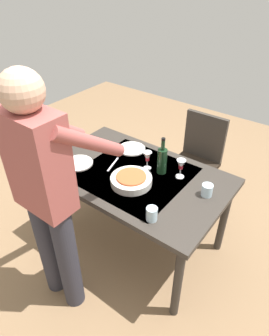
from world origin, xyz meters
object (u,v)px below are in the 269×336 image
object	(u,v)px
water_cup_near_right	(152,214)
water_cup_far_left	(207,190)
person_server	(47,192)
dining_table	(134,182)
wine_bottle	(162,160)
chair_near	(198,156)
serving_bowl_pasta	(131,180)
water_cup_near_left	(63,172)
dinner_plate_near	(132,149)
wine_glass_left	(147,157)
wine_glass_right	(181,165)
dinner_plate_far	(78,163)

from	to	relation	value
water_cup_near_right	water_cup_far_left	distance (m)	0.45
person_server	water_cup_far_left	xyz separation A→B (m)	(-0.66, -0.80, -0.18)
dining_table	wine_bottle	distance (m)	0.28
chair_near	water_cup_near_right	size ratio (longest dim) A/B	9.84
serving_bowl_pasta	water_cup_far_left	bearing A→B (deg)	-156.99
dining_table	water_cup_near_right	world-z (taller)	water_cup_near_right
dining_table	chair_near	distance (m)	0.84
water_cup_far_left	serving_bowl_pasta	xyz separation A→B (m)	(0.49, 0.21, -0.01)
water_cup_near_left	dinner_plate_near	distance (m)	0.64
chair_near	dining_table	bearing A→B (deg)	80.44
wine_bottle	wine_glass_left	distance (m)	0.12
water_cup_near_right	dinner_plate_near	world-z (taller)	water_cup_near_right
wine_bottle	water_cup_far_left	world-z (taller)	wine_bottle
person_server	water_cup_near_left	size ratio (longest dim) A/B	18.52
chair_near	wine_bottle	world-z (taller)	wine_bottle
dining_table	wine_glass_right	distance (m)	0.39
wine_bottle	serving_bowl_pasta	world-z (taller)	wine_bottle
person_server	wine_glass_right	xyz separation A→B (m)	(-0.40, -0.87, -0.12)
water_cup_near_left	dinner_plate_near	world-z (taller)	water_cup_near_left
person_server	water_cup_far_left	world-z (taller)	person_server
dining_table	wine_bottle	size ratio (longest dim) A/B	4.73
dining_table	person_server	bearing A→B (deg)	81.18
wine_bottle	wine_glass_right	bearing A→B (deg)	-167.82
dining_table	water_cup_near_left	world-z (taller)	water_cup_near_left
water_cup_near_right	wine_glass_right	bearing A→B (deg)	-80.49
water_cup_far_left	dinner_plate_near	bearing A→B (deg)	-12.12
dining_table	dinner_plate_far	size ratio (longest dim) A/B	6.08
dining_table	chair_near	size ratio (longest dim) A/B	1.54
wine_glass_right	water_cup_near_left	bearing A→B (deg)	37.07
serving_bowl_pasta	wine_bottle	bearing A→B (deg)	-111.55
dining_table	wine_glass_right	world-z (taller)	wine_glass_right
dining_table	dinner_plate_near	xyz separation A→B (m)	(0.23, -0.26, 0.09)
water_cup_far_left	dinner_plate_far	world-z (taller)	water_cup_far_left
water_cup_near_left	water_cup_near_right	size ratio (longest dim) A/B	0.99
chair_near	wine_glass_right	distance (m)	0.74
wine_glass_right	serving_bowl_pasta	size ratio (longest dim) A/B	0.50
dinner_plate_near	serving_bowl_pasta	bearing A→B (deg)	127.08
water_cup_near_left	dinner_plate_far	distance (m)	0.20
person_server	dinner_plate_far	distance (m)	0.66
wine_glass_left	water_cup_near_right	size ratio (longest dim) A/B	1.63
wine_bottle	water_cup_far_left	distance (m)	0.40
wine_bottle	water_cup_near_left	size ratio (longest dim) A/B	3.25
wine_glass_right	chair_near	bearing A→B (deg)	-76.37
wine_glass_left	dinner_plate_near	bearing A→B (deg)	-30.03
wine_bottle	dinner_plate_near	bearing A→B (deg)	-18.37
dinner_plate_near	water_cup_far_left	bearing A→B (deg)	167.88
wine_bottle	water_cup_near_right	distance (m)	0.52
wine_glass_right	dinner_plate_far	size ratio (longest dim) A/B	0.66
wine_glass_right	dinner_plate_near	distance (m)	0.54
serving_bowl_pasta	dining_table	bearing A→B (deg)	-63.76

